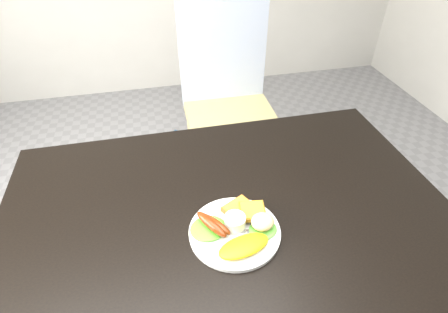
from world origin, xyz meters
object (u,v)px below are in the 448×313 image
at_px(dining_chair, 231,119).
at_px(plate, 235,232).
at_px(person, 231,129).
at_px(dining_table, 228,214).

relative_size(dining_chair, plate, 2.01).
xyz_separation_m(dining_chair, plate, (-0.23, -0.97, 0.31)).
height_order(dining_chair, person, person).
bearing_deg(dining_table, person, 75.16).
distance_m(dining_table, dining_chair, 0.96).
xyz_separation_m(person, plate, (-0.12, -0.53, 0.06)).
bearing_deg(dining_table, plate, -91.80).
relative_size(dining_chair, person, 0.33).
bearing_deg(plate, dining_chair, 76.52).
bearing_deg(dining_chair, person, -103.42).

